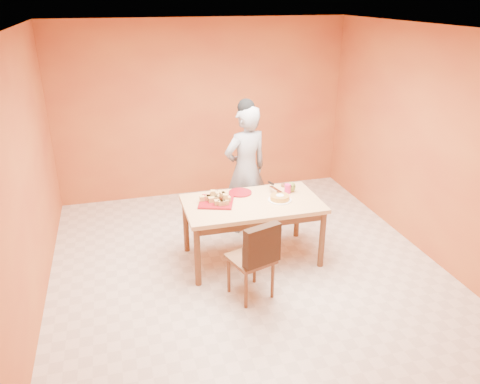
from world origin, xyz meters
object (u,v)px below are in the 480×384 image
object	(u,v)px
sponge_cake	(280,198)
magenta_glass	(288,189)
checker_tin	(284,185)
red_dinner_plate	(240,193)
dining_table	(252,209)
dining_chair	(251,257)
pastry_platter	(216,202)
person	(246,170)
egg_ornament	(292,187)

from	to	relation	value
sponge_cake	magenta_glass	distance (m)	0.25
checker_tin	red_dinner_plate	bearing A→B (deg)	-173.76
dining_table	checker_tin	bearing A→B (deg)	33.54
dining_chair	pastry_platter	distance (m)	0.90
dining_chair	red_dinner_plate	world-z (taller)	dining_chair
person	pastry_platter	xyz separation A→B (m)	(-0.56, -0.69, -0.09)
sponge_cake	checker_tin	size ratio (longest dim) A/B	2.58
dining_table	sponge_cake	size ratio (longest dim) A/B	7.06
person	sponge_cake	xyz separation A→B (m)	(0.18, -0.82, -0.07)
dining_table	person	xyz separation A→B (m)	(0.14, 0.78, 0.20)
sponge_cake	egg_ornament	bearing A→B (deg)	42.30
red_dinner_plate	magenta_glass	distance (m)	0.58
pastry_platter	person	bearing A→B (deg)	51.23
dining_table	person	size ratio (longest dim) A/B	0.92
dining_table	egg_ornament	distance (m)	0.59
person	dining_chair	bearing A→B (deg)	59.89
dining_table	checker_tin	distance (m)	0.64
red_dinner_plate	checker_tin	distance (m)	0.60
person	egg_ornament	xyz separation A→B (m)	(0.41, -0.62, -0.04)
person	egg_ornament	bearing A→B (deg)	107.11
dining_table	dining_chair	distance (m)	0.80
person	checker_tin	bearing A→B (deg)	115.70
person	magenta_glass	distance (m)	0.73
person	sponge_cake	bearing A→B (deg)	86.18
sponge_cake	magenta_glass	bearing A→B (deg)	48.29
person	checker_tin	xyz separation A→B (m)	(0.39, -0.43, -0.09)
dining_chair	red_dinner_plate	size ratio (longest dim) A/B	3.22
red_dinner_plate	sponge_cake	size ratio (longest dim) A/B	1.25
dining_chair	pastry_platter	xyz separation A→B (m)	(-0.18, 0.82, 0.30)
dining_chair	red_dinner_plate	distance (m)	1.08
dining_chair	sponge_cake	world-z (taller)	dining_chair
dining_table	dining_chair	xyz separation A→B (m)	(-0.23, -0.74, -0.19)
person	sponge_cake	world-z (taller)	person
dining_table	sponge_cake	xyz separation A→B (m)	(0.32, -0.05, 0.13)
red_dinner_plate	sponge_cake	xyz separation A→B (m)	(0.39, -0.33, 0.03)
pastry_platter	checker_tin	xyz separation A→B (m)	(0.94, 0.26, 0.00)
sponge_cake	egg_ornament	size ratio (longest dim) A/B	1.78
dining_chair	magenta_glass	size ratio (longest dim) A/B	8.12
dining_chair	egg_ornament	bearing A→B (deg)	31.57
dining_table	pastry_platter	bearing A→B (deg)	168.23
person	checker_tin	distance (m)	0.58
red_dinner_plate	sponge_cake	world-z (taller)	sponge_cake
magenta_glass	checker_tin	world-z (taller)	magenta_glass
magenta_glass	checker_tin	xyz separation A→B (m)	(0.04, 0.21, -0.04)
magenta_glass	dining_table	bearing A→B (deg)	-163.90
dining_chair	checker_tin	distance (m)	1.36
dining_table	egg_ornament	xyz separation A→B (m)	(0.55, 0.16, 0.16)
pastry_platter	magenta_glass	distance (m)	0.91
red_dinner_plate	egg_ornament	size ratio (longest dim) A/B	2.23
dining_chair	sponge_cake	distance (m)	0.95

